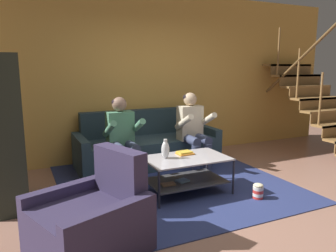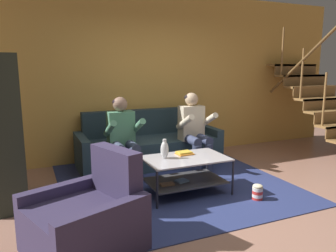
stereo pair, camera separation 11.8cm
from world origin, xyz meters
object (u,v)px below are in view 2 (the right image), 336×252
Objects in this scene: couch at (149,147)px; person_seated_right at (194,128)px; person_seated_left at (123,135)px; popcorn_tub at (257,192)px; book_stack at (184,153)px; bookshelf at (4,138)px; armchair at (87,219)px; coffee_table at (185,169)px; vase at (165,149)px.

person_seated_right is (0.58, -0.53, 0.37)m from couch.
popcorn_tub is at bearing -47.77° from person_seated_left.
couch is 11.56× the size of popcorn_tub.
book_stack is (-0.53, -0.71, -0.17)m from person_seated_right.
bookshelf is (-2.68, -0.27, 0.13)m from person_seated_right.
person_seated_left is 1.07× the size of armchair.
popcorn_tub is at bearing -37.78° from coffee_table.
person_seated_left is 0.97m from book_stack.
vase is at bearing 38.77° from armchair.
vase is 0.22× the size of armchair.
armchair is (-1.45, -0.98, -0.21)m from book_stack.
bookshelf is at bearing 164.01° from coffee_table.
armchair is at bearing -139.46° from person_seated_right.
couch reaches higher than coffee_table.
person_seated_left reaches higher than popcorn_tub.
bookshelf is 1.67m from armchair.
person_seated_right is at bearing 0.11° from person_seated_left.
couch is at bearing 89.46° from coffee_table.
vase is 1.92m from bookshelf.
person_seated_left is at bearing 131.59° from book_stack.
vase is (-0.26, -1.31, 0.29)m from couch.
person_seated_right is (1.16, 0.00, 0.01)m from person_seated_left.
couch is 2.63m from armchair.
bookshelf reaches higher than armchair.
popcorn_tub is at bearing -22.40° from bookshelf.
armchair is (-1.14, -0.91, -0.31)m from vase.
person_seated_right is 1.11m from coffee_table.
popcorn_tub is at bearing -84.90° from person_seated_right.
couch is 0.87m from person_seated_right.
person_seated_left is at bearing 132.23° from popcorn_tub.
coffee_table is at bearing -15.99° from bookshelf.
couch is 0.87m from person_seated_left.
coffee_table is (0.57, -0.86, -0.34)m from person_seated_left.
armchair is at bearing -63.92° from bookshelf.
vase reaches higher than book_stack.
couch is 10.64× the size of book_stack.
vase is at bearing 146.53° from popcorn_tub.
person_seated_left is 1.16m from person_seated_right.
book_stack is 1.09× the size of popcorn_tub.
bookshelf reaches higher than couch.
popcorn_tub is at bearing -70.07° from couch.
coffee_table is at bearing -18.37° from vase.
bookshelf is (-2.15, 0.45, 0.30)m from book_stack.
coffee_table is at bearing 30.91° from armchair.
person_seated_right is 1.54m from popcorn_tub.
popcorn_tub is (0.97, -0.64, -0.49)m from vase.
couch is 1.91× the size of person_seated_right.
bookshelf reaches higher than coffee_table.
coffee_table is 0.95× the size of armchair.
person_seated_left is (-0.58, -0.53, 0.36)m from couch.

